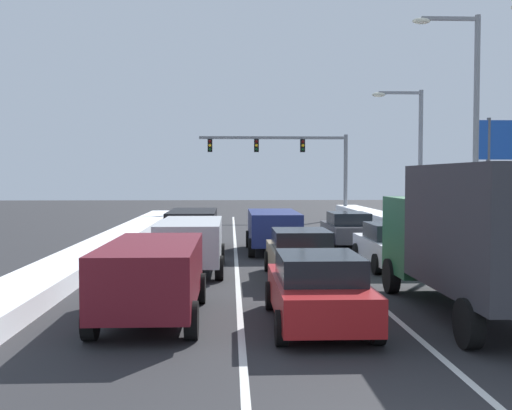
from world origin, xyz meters
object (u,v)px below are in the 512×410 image
Objects in this scene: sedan_red_center_lane_nearest at (318,289)px; suv_maroon_left_lane_nearest at (152,273)px; suv_navy_center_lane_third at (273,227)px; traffic_light_gantry at (294,154)px; box_truck_right_lane_nearest at (478,232)px; sedan_tan_center_lane_second at (301,254)px; street_lamp_right_far at (413,148)px; sedan_white_right_lane_second at (392,245)px; sedan_charcoal_right_lane_third at (348,229)px; suv_silver_left_lane_second at (191,241)px; street_lamp_right_mid at (468,115)px; roadside_sign_right at (512,154)px; suv_black_left_lane_third at (193,226)px.

sedan_red_center_lane_nearest is 0.92× the size of suv_maroon_left_lane_nearest.
traffic_light_gantry is (2.92, 20.24, 3.72)m from suv_navy_center_lane_third.
box_truck_right_lane_nearest reaches higher than sedan_tan_center_lane_second.
street_lamp_right_far is (7.66, 6.35, 3.55)m from suv_navy_center_lane_third.
suv_maroon_left_lane_nearest reaches higher than sedan_red_center_lane_nearest.
suv_navy_center_lane_third is at bearing 130.12° from sedan_white_right_lane_second.
sedan_charcoal_right_lane_third is 0.92× the size of suv_maroon_left_lane_nearest.
sedan_white_right_lane_second is (0.12, 7.61, -1.14)m from box_truck_right_lane_nearest.
suv_silver_left_lane_second is at bearing 86.58° from suv_maroon_left_lane_nearest.
sedan_white_right_lane_second is at bearing 46.01° from suv_maroon_left_lane_nearest.
street_lamp_right_far is (0.22, 7.95, -0.92)m from street_lamp_right_mid.
roadside_sign_right reaches higher than sedan_tan_center_lane_second.
suv_navy_center_lane_third is 0.45× the size of traffic_light_gantry.
street_lamp_right_far is at bearing 70.23° from sedan_white_right_lane_second.
suv_navy_center_lane_third is at bearing 59.52° from suv_silver_left_lane_second.
traffic_light_gantry is at bearing 81.78° from suv_navy_center_lane_third.
street_lamp_right_mid is (10.89, 10.36, 4.47)m from suv_maroon_left_lane_nearest.
suv_black_left_lane_third is 0.89× the size of roadside_sign_right.
suv_black_left_lane_third is at bearing -170.57° from sedan_charcoal_right_lane_third.
suv_silver_left_lane_second is 14.04m from roadside_sign_right.
suv_navy_center_lane_third is 1.00× the size of suv_black_left_lane_third.
suv_navy_center_lane_third is (-0.06, 12.64, 0.25)m from sedan_red_center_lane_nearest.
street_lamp_right_far is (11.12, 18.31, 3.55)m from suv_maroon_left_lane_nearest.
sedan_charcoal_right_lane_third is at bearing 48.01° from suv_silver_left_lane_second.
sedan_tan_center_lane_second is at bearing 53.43° from suv_maroon_left_lane_nearest.
street_lamp_right_mid is at bearing 18.91° from suv_silver_left_lane_second.
suv_black_left_lane_third is 0.53× the size of street_lamp_right_mid.
sedan_charcoal_right_lane_third is at bearing 137.06° from street_lamp_right_mid.
suv_silver_left_lane_second is at bearing 134.24° from box_truck_right_lane_nearest.
suv_navy_center_lane_third is 10.56m from street_lamp_right_far.
suv_navy_center_lane_third and suv_silver_left_lane_second have the same top height.
street_lamp_right_mid reaches higher than sedan_charcoal_right_lane_third.
sedan_tan_center_lane_second is at bearing -143.60° from street_lamp_right_mid.
suv_navy_center_lane_third is at bearing 92.98° from sedan_tan_center_lane_second.
box_truck_right_lane_nearest is 3.81m from sedan_red_center_lane_nearest.
street_lamp_right_far is (10.71, 11.54, 3.55)m from suv_silver_left_lane_second.
suv_silver_left_lane_second is at bearing -103.22° from traffic_light_gantry.
suv_navy_center_lane_third is 20.79m from traffic_light_gantry.
traffic_light_gantry is at bearing 91.96° from sedan_white_right_lane_second.
box_truck_right_lane_nearest is at bearing -90.88° from sedan_white_right_lane_second.
roadside_sign_right is at bearing -21.21° from sedan_charcoal_right_lane_third.
box_truck_right_lane_nearest is 32.45m from traffic_light_gantry.
street_lamp_right_far reaches higher than sedan_charcoal_right_lane_third.
suv_black_left_lane_third reaches higher than sedan_charcoal_right_lane_third.
suv_black_left_lane_third is (-3.71, 7.76, 0.25)m from sedan_tan_center_lane_second.
sedan_red_center_lane_nearest is 14.01m from suv_black_left_lane_third.
suv_navy_center_lane_third is 1.00× the size of suv_maroon_left_lane_nearest.
roadside_sign_right is at bearing -2.13° from suv_navy_center_lane_third.
street_lamp_right_mid is (3.78, 10.48, 3.59)m from box_truck_right_lane_nearest.
suv_silver_left_lane_second is at bearing 154.50° from sedan_tan_center_lane_second.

